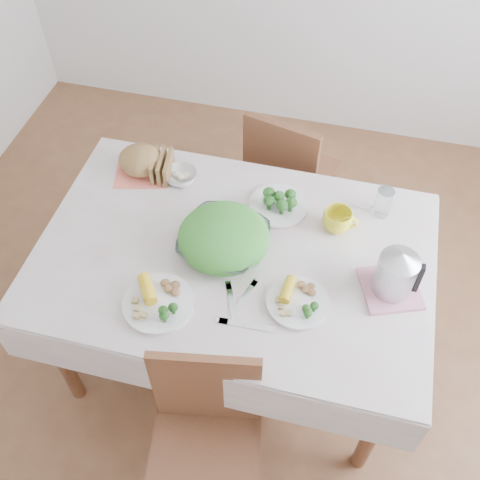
% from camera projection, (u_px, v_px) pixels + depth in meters
% --- Properties ---
extents(floor, '(3.60, 3.60, 0.00)m').
position_uv_depth(floor, '(235.00, 349.00, 2.72)').
color(floor, brown).
rests_on(floor, ground).
extents(dining_table, '(1.40, 0.90, 0.75)m').
position_uv_depth(dining_table, '(234.00, 307.00, 2.43)').
color(dining_table, brown).
rests_on(dining_table, floor).
extents(tablecloth, '(1.50, 1.00, 0.01)m').
position_uv_depth(tablecloth, '(234.00, 254.00, 2.14)').
color(tablecloth, beige).
rests_on(tablecloth, dining_table).
extents(chair_near, '(0.45, 0.45, 0.86)m').
position_uv_depth(chair_near, '(203.00, 458.00, 1.94)').
color(chair_near, brown).
rests_on(chair_near, floor).
extents(chair_far, '(0.47, 0.47, 0.87)m').
position_uv_depth(chair_far, '(292.00, 168.00, 2.86)').
color(chair_far, brown).
rests_on(chair_far, floor).
extents(salad_bowl, '(0.37, 0.37, 0.08)m').
position_uv_depth(salad_bowl, '(224.00, 242.00, 2.12)').
color(salad_bowl, white).
rests_on(salad_bowl, tablecloth).
extents(dinner_plate_left, '(0.31, 0.31, 0.02)m').
position_uv_depth(dinner_plate_left, '(159.00, 304.00, 1.98)').
color(dinner_plate_left, white).
rests_on(dinner_plate_left, tablecloth).
extents(dinner_plate_right, '(0.30, 0.30, 0.02)m').
position_uv_depth(dinner_plate_right, '(298.00, 302.00, 1.98)').
color(dinner_plate_right, white).
rests_on(dinner_plate_right, tablecloth).
extents(broccoli_plate, '(0.31, 0.31, 0.02)m').
position_uv_depth(broccoli_plate, '(278.00, 206.00, 2.27)').
color(broccoli_plate, beige).
rests_on(broccoli_plate, tablecloth).
extents(napkin, '(0.27, 0.27, 0.00)m').
position_uv_depth(napkin, '(142.00, 170.00, 2.42)').
color(napkin, '#FC795D').
rests_on(napkin, tablecloth).
extents(bread_loaf, '(0.22, 0.21, 0.11)m').
position_uv_depth(bread_loaf, '(141.00, 160.00, 2.37)').
color(bread_loaf, brown).
rests_on(bread_loaf, napkin).
extents(fruit_bowl, '(0.15, 0.15, 0.04)m').
position_uv_depth(fruit_bowl, '(181.00, 176.00, 2.36)').
color(fruit_bowl, white).
rests_on(fruit_bowl, tablecloth).
extents(yellow_mug, '(0.13, 0.13, 0.09)m').
position_uv_depth(yellow_mug, '(337.00, 220.00, 2.17)').
color(yellow_mug, yellow).
rests_on(yellow_mug, tablecloth).
extents(glass_tumbler, '(0.07, 0.07, 0.13)m').
position_uv_depth(glass_tumbler, '(383.00, 202.00, 2.21)').
color(glass_tumbler, white).
rests_on(glass_tumbler, tablecloth).
extents(pink_tray, '(0.26, 0.26, 0.02)m').
position_uv_depth(pink_tray, '(390.00, 288.00, 2.02)').
color(pink_tray, '#CA7B90').
rests_on(pink_tray, tablecloth).
extents(electric_kettle, '(0.15, 0.15, 0.20)m').
position_uv_depth(electric_kettle, '(397.00, 270.00, 1.93)').
color(electric_kettle, '#B2B5BA').
rests_on(electric_kettle, pink_tray).
extents(fork_left, '(0.09, 0.17, 0.00)m').
position_uv_depth(fork_left, '(232.00, 304.00, 1.99)').
color(fork_left, silver).
rests_on(fork_left, tablecloth).
extents(fork_right, '(0.07, 0.17, 0.00)m').
position_uv_depth(fork_right, '(244.00, 298.00, 2.00)').
color(fork_right, silver).
rests_on(fork_right, tablecloth).
extents(knife, '(0.20, 0.03, 0.00)m').
position_uv_depth(knife, '(248.00, 325.00, 1.93)').
color(knife, silver).
rests_on(knife, tablecloth).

